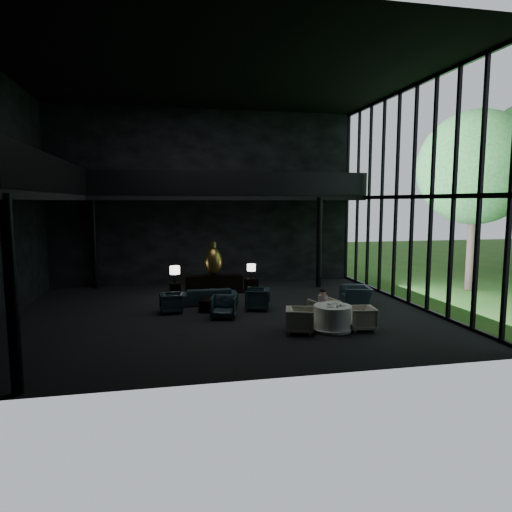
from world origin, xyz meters
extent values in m
cube|color=black|center=(0.00, 0.00, 0.00)|extent=(14.00, 12.00, 0.02)
cube|color=black|center=(0.00, 0.00, 8.00)|extent=(14.00, 12.00, 0.02)
cube|color=black|center=(0.00, 6.00, 4.00)|extent=(14.00, 0.04, 8.00)
cube|color=black|center=(0.00, -6.00, 4.00)|extent=(14.00, 0.04, 8.00)
cube|color=black|center=(-6.00, 0.00, 4.00)|extent=(2.00, 12.00, 0.25)
cube|color=black|center=(1.00, 5.00, 4.00)|extent=(12.00, 2.00, 0.25)
cube|color=black|center=(-5.00, 0.00, 4.60)|extent=(0.06, 12.00, 1.00)
cube|color=black|center=(1.00, 4.00, 4.60)|extent=(12.00, 0.06, 1.00)
cylinder|color=black|center=(-5.00, -5.70, 2.00)|extent=(0.24, 0.24, 4.00)
cylinder|color=black|center=(-5.00, 5.70, 2.00)|extent=(0.24, 0.24, 4.00)
cylinder|color=black|center=(4.80, 4.00, 2.00)|extent=(0.24, 0.24, 4.00)
cylinder|color=#382D23|center=(11.00, 2.00, 2.45)|extent=(0.36, 0.36, 4.90)
sphere|color=#2B5E21|center=(11.00, 2.00, 5.25)|extent=(4.80, 4.80, 4.80)
cube|color=black|center=(0.01, 3.51, 0.38)|extent=(2.39, 0.54, 0.76)
ellipsoid|color=#B86928|center=(0.01, 3.60, 1.34)|extent=(0.75, 0.75, 1.16)
cylinder|color=#B86928|center=(0.01, 3.60, 2.03)|extent=(0.26, 0.26, 0.23)
cube|color=black|center=(-1.59, 3.55, 0.25)|extent=(0.46, 0.46, 0.50)
cylinder|color=black|center=(-1.59, 3.53, 0.68)|extent=(0.12, 0.12, 0.36)
cylinder|color=white|center=(-1.59, 3.53, 1.03)|extent=(0.41, 0.41, 0.33)
cube|color=black|center=(1.61, 3.52, 0.29)|extent=(0.53, 0.53, 0.58)
cylinder|color=black|center=(1.61, 3.50, 0.74)|extent=(0.11, 0.11, 0.32)
cylinder|color=white|center=(1.61, 3.50, 1.04)|extent=(0.36, 0.36, 0.29)
imported|color=black|center=(-0.42, 1.52, 0.43)|extent=(2.18, 0.64, 0.85)
imported|color=black|center=(-1.81, 0.45, 0.37)|extent=(0.73, 0.77, 0.74)
imported|color=#1C2533|center=(1.20, 0.27, 0.46)|extent=(1.07, 1.11, 0.93)
imported|color=#223340|center=(-0.14, -0.65, 0.43)|extent=(1.02, 0.98, 0.87)
imported|color=black|center=(4.84, 0.04, 0.52)|extent=(0.98, 1.31, 1.04)
cube|color=black|center=(-0.30, 0.48, 0.21)|extent=(1.19, 1.19, 0.42)
cylinder|color=white|center=(2.86, -2.71, 0.38)|extent=(1.14, 1.14, 0.75)
cone|color=white|center=(2.86, -2.71, 0.05)|extent=(1.29, 1.29, 0.10)
imported|color=beige|center=(2.94, -1.77, 0.43)|extent=(1.00, 0.96, 0.86)
imported|color=#BDB6A8|center=(3.74, -2.85, 0.39)|extent=(0.81, 0.85, 0.78)
imported|color=silver|center=(1.82, -2.77, 0.43)|extent=(0.99, 1.02, 0.86)
cylinder|color=#E9A7CF|center=(2.88, -1.80, 0.66)|extent=(0.30, 0.30, 0.43)
sphere|color=#D8A884|center=(2.88, -1.80, 0.99)|extent=(0.21, 0.21, 0.21)
ellipsoid|color=black|center=(2.88, -1.80, 1.02)|extent=(0.22, 0.22, 0.15)
cylinder|color=white|center=(2.73, -2.86, 0.76)|extent=(0.31, 0.31, 0.01)
cylinder|color=white|center=(3.00, -2.50, 0.76)|extent=(0.26, 0.26, 0.02)
cylinder|color=white|center=(3.15, -2.79, 0.76)|extent=(0.21, 0.21, 0.01)
cylinder|color=white|center=(3.04, -2.87, 0.80)|extent=(0.11, 0.11, 0.07)
ellipsoid|color=white|center=(2.79, -2.64, 0.79)|extent=(0.15, 0.15, 0.08)
cylinder|color=#99999E|center=(2.89, -3.01, 0.79)|extent=(0.07, 0.07, 0.07)
camera|label=1|loc=(-2.09, -15.27, 3.85)|focal=32.00mm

